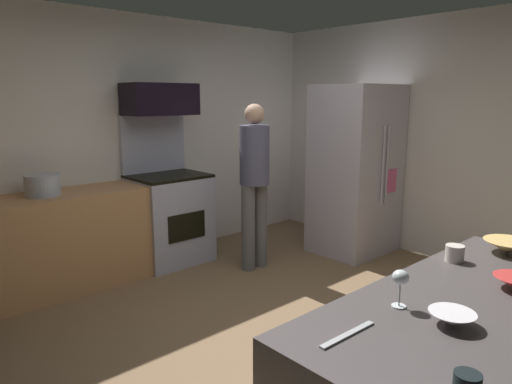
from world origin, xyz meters
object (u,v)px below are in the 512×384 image
microwave (160,99)px  person_cook (254,178)px  refrigerator (355,170)px  mixing_bowl_prep (508,247)px  oven_range (169,214)px  mug_tea (455,253)px  wine_glass_near (400,279)px  mixing_bowl_small (452,319)px  stock_pot (42,185)px

microwave → person_cook: size_ratio=0.44×
refrigerator → mixing_bowl_prep: bearing=-126.4°
microwave → person_cook: bearing=-58.6°
oven_range → mixing_bowl_prep: 3.37m
refrigerator → mug_tea: size_ratio=19.66×
person_cook → mixing_bowl_prep: size_ratio=6.39×
microwave → wine_glass_near: size_ratio=4.58×
refrigerator → mixing_bowl_small: bearing=-138.3°
oven_range → microwave: (0.00, 0.08, 1.21)m
person_cook → mug_tea: bearing=-107.2°
microwave → mixing_bowl_small: bearing=-104.3°
mixing_bowl_small → mixing_bowl_prep: size_ratio=0.67×
refrigerator → wine_glass_near: refrigerator is taller
microwave → wine_glass_near: 3.57m
person_cook → mixing_bowl_prep: 2.58m
person_cook → stock_pot: bearing=156.2°
person_cook → wine_glass_near: 2.90m
oven_range → wine_glass_near: size_ratio=9.72×
person_cook → mug_tea: person_cook is taller
oven_range → mixing_bowl_small: 3.65m
person_cook → stock_pot: (-1.80, 0.79, 0.05)m
wine_glass_near → mug_tea: wine_glass_near is taller
person_cook → mug_tea: size_ratio=17.61×
refrigerator → mug_tea: refrigerator is taller
refrigerator → mixing_bowl_prep: (-1.63, -2.21, -0.01)m
oven_range → microwave: size_ratio=2.12×
person_cook → stock_pot: person_cook is taller
oven_range → mug_tea: 3.23m
refrigerator → mug_tea: bearing=-133.7°
microwave → mixing_bowl_small: size_ratio=4.19×
oven_range → mixing_bowl_prep: (0.13, -3.34, 0.42)m
microwave → mixing_bowl_small: 3.80m
mixing_bowl_prep → microwave: bearing=92.2°
microwave → mug_tea: microwave is taller
microwave → mug_tea: bearing=-93.7°
mixing_bowl_prep → stock_pot: bearing=112.7°
wine_glass_near → mixing_bowl_small: bearing=-88.1°
person_cook → mixing_bowl_small: 3.09m
mixing_bowl_prep → wine_glass_near: size_ratio=1.64×
microwave → person_cook: 1.29m
oven_range → mug_tea: (-0.21, -3.20, 0.42)m
oven_range → microwave: 1.21m
oven_range → person_cook: (0.53, -0.79, 0.43)m
wine_glass_near → stock_pot: stock_pot is taller
oven_range → refrigerator: (1.77, -1.13, 0.42)m
mixing_bowl_small → wine_glass_near: (-0.01, 0.22, 0.09)m
person_cook → microwave: bearing=121.4°
refrigerator → mixing_bowl_prep: 2.75m
oven_range → person_cook: person_cook is taller
mixing_bowl_small → stock_pot: size_ratio=0.59×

